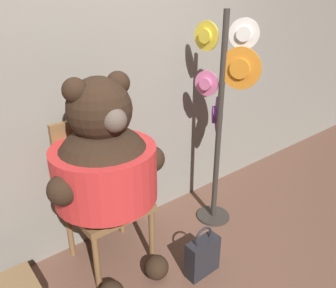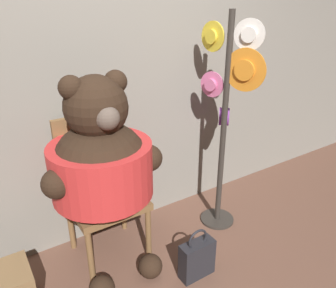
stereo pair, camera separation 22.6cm
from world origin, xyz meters
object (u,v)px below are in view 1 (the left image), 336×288
Objects in this scene: teddy_bear at (105,167)px; handbag_on_ground at (203,256)px; hat_display_rack at (220,111)px; chair at (101,188)px.

teddy_bear is 3.60× the size of handbag_on_ground.
handbag_on_ground is (0.44, -0.44, -0.65)m from teddy_bear.
hat_display_rack is at bearing 36.96° from handbag_on_ground.
hat_display_rack is 4.44× the size of handbag_on_ground.
chair is at bearing 123.89° from handbag_on_ground.
teddy_bear reaches higher than chair.
hat_display_rack is 1.07m from handbag_on_ground.
teddy_bear is at bearing 178.72° from hat_display_rack.
handbag_on_ground is (-0.56, -0.42, -0.81)m from hat_display_rack.
chair is 0.83m from handbag_on_ground.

